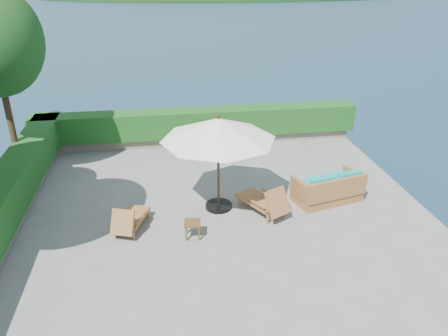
{
  "coord_description": "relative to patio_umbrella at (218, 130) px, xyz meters",
  "views": [
    {
      "loc": [
        -1.37,
        -10.4,
        6.4
      ],
      "look_at": [
        0.3,
        0.8,
        1.1
      ],
      "focal_mm": 35.0,
      "sensor_mm": 36.0,
      "label": 1
    }
  ],
  "objects": [
    {
      "name": "planter_wall_far",
      "position": [
        -0.09,
        5.14,
        -2.21
      ],
      "size": [
        12.0,
        0.6,
        0.36
      ],
      "primitive_type": "cube",
      "color": "slate",
      "rests_on": "ground"
    },
    {
      "name": "wicker_loveseat",
      "position": [
        3.27,
        -0.08,
        -2.01
      ],
      "size": [
        2.17,
        1.47,
        0.98
      ],
      "rotation": [
        0.0,
        0.0,
        0.24
      ],
      "color": "#965C36",
      "rests_on": "ground"
    },
    {
      "name": "lounge_right",
      "position": [
        1.23,
        -0.5,
        -2.0
      ],
      "size": [
        1.37,
        1.75,
        0.94
      ],
      "rotation": [
        0.0,
        0.0,
        0.5
      ],
      "color": "#965C36",
      "rests_on": "ground"
    },
    {
      "name": "foundation",
      "position": [
        -0.09,
        -0.46,
        -3.94
      ],
      "size": [
        12.0,
        12.0,
        3.0
      ],
      "primitive_type": "cube",
      "color": "#524941",
      "rests_on": "ocean"
    },
    {
      "name": "side_table",
      "position": [
        -0.86,
        -1.38,
        -2.03
      ],
      "size": [
        0.46,
        0.46,
        0.45
      ],
      "rotation": [
        0.0,
        0.0,
        -0.11
      ],
      "color": "brown",
      "rests_on": "ground"
    },
    {
      "name": "patio_umbrella",
      "position": [
        0.0,
        0.0,
        0.0
      ],
      "size": [
        3.17,
        3.17,
        2.83
      ],
      "rotation": [
        0.0,
        0.0,
        0.0
      ],
      "color": "black",
      "rests_on": "ground"
    },
    {
      "name": "hedge_far",
      "position": [
        -0.09,
        5.14,
        -1.54
      ],
      "size": [
        12.4,
        0.9,
        1.0
      ],
      "primitive_type": "cube",
      "color": "#164212",
      "rests_on": "planter_wall_far"
    },
    {
      "name": "hedge_left",
      "position": [
        -5.69,
        -0.46,
        -1.54
      ],
      "size": [
        0.9,
        12.4,
        1.0
      ],
      "primitive_type": "cube",
      "color": "#164212",
      "rests_on": "planter_wall_left"
    },
    {
      "name": "lounge_left",
      "position": [
        -2.47,
        -0.81,
        -2.05
      ],
      "size": [
        1.02,
        1.54,
        0.82
      ],
      "rotation": [
        0.0,
        0.0,
        -0.34
      ],
      "color": "#965C36",
      "rests_on": "ground"
    },
    {
      "name": "planter_wall_left",
      "position": [
        -5.69,
        -0.46,
        -2.21
      ],
      "size": [
        0.6,
        12.0,
        0.36
      ],
      "primitive_type": "cube",
      "color": "slate",
      "rests_on": "ground"
    },
    {
      "name": "ground",
      "position": [
        -0.09,
        -0.46,
        -2.39
      ],
      "size": [
        12.0,
        12.0,
        0.0
      ],
      "primitive_type": "plane",
      "color": "gray",
      "rests_on": "ground"
    },
    {
      "name": "ocean",
      "position": [
        -0.09,
        -0.46,
        -5.39
      ],
      "size": [
        600.0,
        600.0,
        0.0
      ],
      "primitive_type": "plane",
      "color": "#142D3F",
      "rests_on": "ground"
    }
  ]
}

